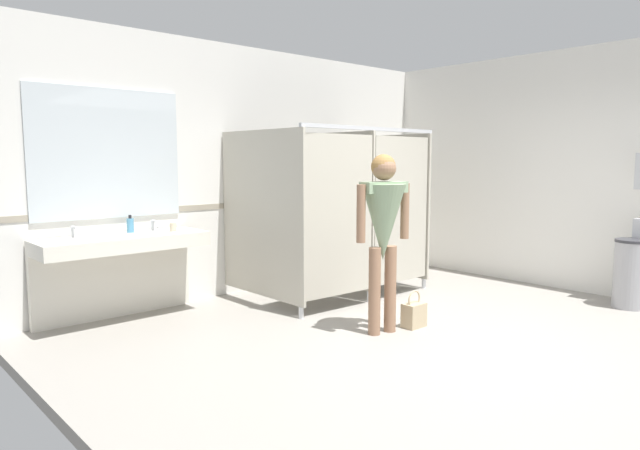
{
  "coord_description": "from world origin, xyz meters",
  "views": [
    {
      "loc": [
        -4.03,
        -2.4,
        1.58
      ],
      "look_at": [
        -1.2,
        0.73,
        1.09
      ],
      "focal_mm": 31.39,
      "sensor_mm": 36.0,
      "label": 1
    }
  ],
  "objects_px": {
    "soap_dispenser": "(130,225)",
    "handbag": "(414,314)",
    "trash_bin": "(630,274)",
    "paper_cup": "(173,227)",
    "person_standing": "(383,221)"
  },
  "relations": [
    {
      "from": "paper_cup",
      "to": "soap_dispenser",
      "type": "bearing_deg",
      "value": 146.15
    },
    {
      "from": "handbag",
      "to": "paper_cup",
      "type": "xyz_separation_m",
      "value": [
        -1.45,
        1.95,
        0.77
      ]
    },
    {
      "from": "soap_dispenser",
      "to": "paper_cup",
      "type": "bearing_deg",
      "value": -33.85
    },
    {
      "from": "handbag",
      "to": "soap_dispenser",
      "type": "height_order",
      "value": "soap_dispenser"
    },
    {
      "from": "soap_dispenser",
      "to": "trash_bin",
      "type": "bearing_deg",
      "value": -38.97
    },
    {
      "from": "trash_bin",
      "to": "paper_cup",
      "type": "relative_size",
      "value": 8.07
    },
    {
      "from": "person_standing",
      "to": "paper_cup",
      "type": "bearing_deg",
      "value": 120.32
    },
    {
      "from": "person_standing",
      "to": "handbag",
      "type": "xyz_separation_m",
      "value": [
        0.36,
        -0.08,
        -0.91
      ]
    },
    {
      "from": "soap_dispenser",
      "to": "handbag",
      "type": "bearing_deg",
      "value": -50.53
    },
    {
      "from": "trash_bin",
      "to": "paper_cup",
      "type": "bearing_deg",
      "value": 140.59
    },
    {
      "from": "handbag",
      "to": "trash_bin",
      "type": "bearing_deg",
      "value": -25.97
    },
    {
      "from": "person_standing",
      "to": "paper_cup",
      "type": "xyz_separation_m",
      "value": [
        -1.09,
        1.87,
        -0.13
      ]
    },
    {
      "from": "handbag",
      "to": "soap_dispenser",
      "type": "relative_size",
      "value": 1.99
    },
    {
      "from": "trash_bin",
      "to": "person_standing",
      "type": "height_order",
      "value": "person_standing"
    },
    {
      "from": "trash_bin",
      "to": "soap_dispenser",
      "type": "relative_size",
      "value": 4.16
    }
  ]
}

